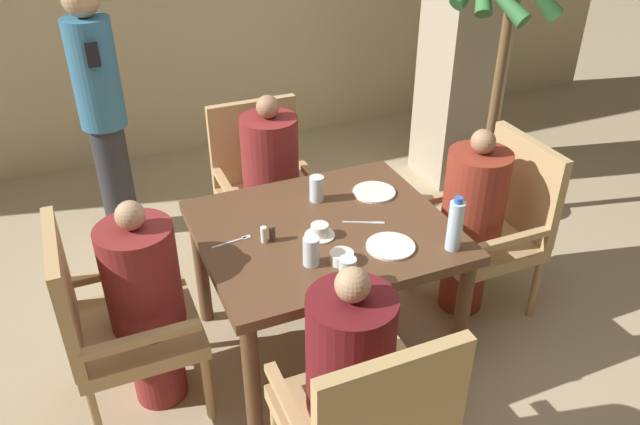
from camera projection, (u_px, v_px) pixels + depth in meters
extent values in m
plane|color=tan|center=(324.00, 343.00, 3.25)|extent=(16.00, 16.00, 0.00)
cube|color=brown|center=(324.00, 231.00, 2.89)|extent=(1.14, 0.99, 0.05)
cylinder|color=brown|center=(252.00, 385.00, 2.57)|extent=(0.07, 0.07, 0.67)
cylinder|color=brown|center=(461.00, 320.00, 2.91)|extent=(0.07, 0.07, 0.67)
cylinder|color=brown|center=(201.00, 268.00, 3.25)|extent=(0.07, 0.07, 0.67)
cylinder|color=brown|center=(375.00, 227.00, 3.59)|extent=(0.07, 0.07, 0.67)
cube|color=tan|center=(137.00, 330.00, 2.74)|extent=(0.53, 0.53, 0.07)
cube|color=tan|center=(64.00, 292.00, 2.51)|extent=(0.05, 0.53, 0.51)
cube|color=tan|center=(123.00, 271.00, 2.85)|extent=(0.48, 0.04, 0.04)
cube|color=tan|center=(141.00, 340.00, 2.47)|extent=(0.48, 0.04, 0.04)
cylinder|color=tan|center=(184.00, 321.00, 3.12)|extent=(0.04, 0.04, 0.37)
cylinder|color=tan|center=(208.00, 387.00, 2.75)|extent=(0.04, 0.04, 0.37)
cylinder|color=tan|center=(86.00, 347.00, 2.96)|extent=(0.04, 0.04, 0.37)
cylinder|color=tan|center=(97.00, 421.00, 2.59)|extent=(0.04, 0.04, 0.37)
cylinder|color=maroon|center=(157.00, 357.00, 2.86)|extent=(0.24, 0.24, 0.44)
cylinder|color=maroon|center=(141.00, 276.00, 2.62)|extent=(0.32, 0.32, 0.48)
sphere|color=tan|center=(130.00, 215.00, 2.46)|extent=(0.12, 0.12, 0.12)
cube|color=tan|center=(269.00, 202.00, 3.69)|extent=(0.53, 0.53, 0.07)
cube|color=tan|center=(253.00, 141.00, 3.73)|extent=(0.53, 0.05, 0.51)
cube|color=tan|center=(307.00, 171.00, 3.69)|extent=(0.04, 0.48, 0.04)
cube|color=tan|center=(226.00, 187.00, 3.52)|extent=(0.04, 0.48, 0.04)
cylinder|color=tan|center=(321.00, 245.00, 3.69)|extent=(0.04, 0.04, 0.37)
cylinder|color=tan|center=(245.00, 264.00, 3.54)|extent=(0.04, 0.04, 0.37)
cylinder|color=tan|center=(293.00, 207.00, 4.07)|extent=(0.04, 0.04, 0.37)
cylinder|color=tan|center=(222.00, 222.00, 3.91)|extent=(0.04, 0.04, 0.37)
cylinder|color=maroon|center=(274.00, 234.00, 3.74)|extent=(0.24, 0.24, 0.44)
cylinder|color=maroon|center=(270.00, 161.00, 3.48)|extent=(0.32, 0.32, 0.52)
sphere|color=#997051|center=(268.00, 107.00, 3.31)|extent=(0.13, 0.13, 0.13)
cube|color=tan|center=(477.00, 241.00, 3.34)|extent=(0.53, 0.53, 0.07)
cube|color=tan|center=(524.00, 185.00, 3.27)|extent=(0.05, 0.53, 0.51)
cube|color=tan|center=(511.00, 240.00, 3.06)|extent=(0.48, 0.04, 0.04)
cube|color=tan|center=(455.00, 194.00, 3.45)|extent=(0.48, 0.04, 0.04)
cylinder|color=tan|center=(460.00, 310.00, 3.19)|extent=(0.04, 0.04, 0.37)
cylinder|color=tan|center=(413.00, 260.00, 3.56)|extent=(0.04, 0.04, 0.37)
cylinder|color=tan|center=(535.00, 288.00, 3.35)|extent=(0.04, 0.04, 0.37)
cylinder|color=tan|center=(482.00, 242.00, 3.72)|extent=(0.04, 0.04, 0.37)
cylinder|color=maroon|center=(464.00, 271.00, 3.42)|extent=(0.24, 0.24, 0.44)
cylinder|color=maroon|center=(475.00, 197.00, 3.17)|extent=(0.32, 0.32, 0.50)
sphere|color=#997051|center=(483.00, 142.00, 3.01)|extent=(0.12, 0.12, 0.12)
cube|color=tan|center=(355.00, 421.00, 2.32)|extent=(0.53, 0.53, 0.07)
cube|color=tan|center=(392.00, 417.00, 1.97)|extent=(0.53, 0.05, 0.51)
cube|color=tan|center=(292.00, 413.00, 2.16)|extent=(0.04, 0.48, 0.04)
cube|color=tan|center=(416.00, 372.00, 2.32)|extent=(0.04, 0.48, 0.04)
cylinder|color=tan|center=(379.00, 398.00, 2.70)|extent=(0.04, 0.04, 0.37)
cylinder|color=#5B1419|center=(350.00, 354.00, 2.22)|extent=(0.32, 0.32, 0.50)
sphere|color=tan|center=(353.00, 285.00, 2.05)|extent=(0.12, 0.12, 0.12)
cylinder|color=#2D2D33|center=(116.00, 180.00, 3.99)|extent=(0.21, 0.21, 0.76)
cylinder|color=teal|center=(95.00, 74.00, 3.62)|extent=(0.27, 0.27, 0.64)
cube|color=black|center=(93.00, 55.00, 3.41)|extent=(0.07, 0.01, 0.14)
cylinder|color=#4C4238|center=(481.00, 191.00, 4.25)|extent=(0.34, 0.34, 0.38)
cylinder|color=brown|center=(497.00, 92.00, 3.87)|extent=(0.06, 0.06, 1.04)
cylinder|color=white|center=(374.00, 192.00, 3.14)|extent=(0.22, 0.22, 0.01)
cylinder|color=white|center=(390.00, 246.00, 2.73)|extent=(0.22, 0.22, 0.01)
cylinder|color=white|center=(320.00, 235.00, 2.81)|extent=(0.14, 0.14, 0.01)
cylinder|color=white|center=(320.00, 230.00, 2.79)|extent=(0.08, 0.08, 0.05)
cylinder|color=white|center=(342.00, 257.00, 2.63)|extent=(0.10, 0.10, 0.05)
cylinder|color=silver|center=(455.00, 226.00, 2.67)|extent=(0.07, 0.07, 0.23)
cylinder|color=#3359B2|center=(459.00, 200.00, 2.60)|extent=(0.04, 0.04, 0.03)
cylinder|color=silver|center=(317.00, 189.00, 3.05)|extent=(0.07, 0.07, 0.13)
cylinder|color=silver|center=(311.00, 251.00, 2.60)|extent=(0.07, 0.07, 0.13)
cylinder|color=silver|center=(347.00, 272.00, 2.48)|extent=(0.07, 0.07, 0.13)
cylinder|color=white|center=(264.00, 235.00, 2.75)|extent=(0.03, 0.03, 0.08)
cylinder|color=#4C3D2D|center=(272.00, 233.00, 2.77)|extent=(0.03, 0.03, 0.07)
cube|color=silver|center=(229.00, 243.00, 2.76)|extent=(0.17, 0.03, 0.00)
cube|color=silver|center=(247.00, 237.00, 2.80)|extent=(0.04, 0.03, 0.00)
cube|color=silver|center=(360.00, 222.00, 2.90)|extent=(0.15, 0.08, 0.00)
cube|color=silver|center=(378.00, 223.00, 2.90)|extent=(0.06, 0.04, 0.00)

